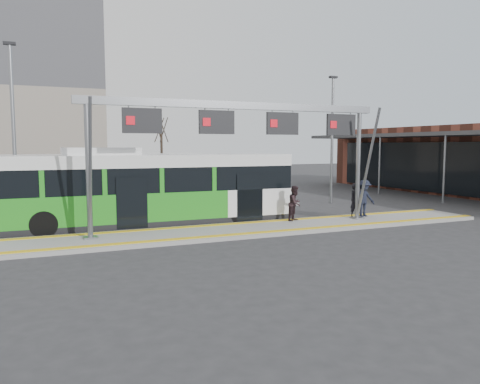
# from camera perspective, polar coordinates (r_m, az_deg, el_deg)

# --- Properties ---
(ground) EXTENTS (120.00, 120.00, 0.00)m
(ground) POSITION_cam_1_polar(r_m,az_deg,el_deg) (19.65, 1.64, -4.77)
(ground) COLOR #2D2D30
(ground) RESTS_ON ground
(platform_main) EXTENTS (22.00, 3.00, 0.15)m
(platform_main) POSITION_cam_1_polar(r_m,az_deg,el_deg) (19.63, 1.64, -4.55)
(platform_main) COLOR gray
(platform_main) RESTS_ON ground
(platform_second) EXTENTS (20.00, 3.00, 0.15)m
(platform_second) POSITION_cam_1_polar(r_m,az_deg,el_deg) (26.11, -13.87, -2.15)
(platform_second) COLOR gray
(platform_second) RESTS_ON ground
(tactile_main) EXTENTS (22.00, 2.65, 0.02)m
(tactile_main) POSITION_cam_1_polar(r_m,az_deg,el_deg) (19.62, 1.64, -4.31)
(tactile_main) COLOR yellow
(tactile_main) RESTS_ON platform_main
(tactile_second) EXTENTS (20.00, 0.35, 0.02)m
(tactile_second) POSITION_cam_1_polar(r_m,az_deg,el_deg) (27.22, -14.27, -1.67)
(tactile_second) COLOR yellow
(tactile_second) RESTS_ON platform_second
(gantry) EXTENTS (13.00, 1.68, 5.20)m
(gantry) POSITION_cam_1_polar(r_m,az_deg,el_deg) (19.42, 0.42, 7.86)
(gantry) COLOR slate
(gantry) RESTS_ON platform_main
(hero_bus) EXTENTS (12.70, 2.89, 3.48)m
(hero_bus) POSITION_cam_1_polar(r_m,az_deg,el_deg) (21.12, -10.92, 0.23)
(hero_bus) COLOR black
(hero_bus) RESTS_ON ground
(bg_bus_green) EXTENTS (12.28, 3.22, 3.04)m
(bg_bus_green) POSITION_cam_1_polar(r_m,az_deg,el_deg) (29.66, -16.79, 1.47)
(bg_bus_green) COLOR black
(bg_bus_green) RESTS_ON ground
(passenger_a) EXTENTS (0.62, 0.44, 1.62)m
(passenger_a) POSITION_cam_1_polar(r_m,az_deg,el_deg) (22.84, 13.88, -1.02)
(passenger_a) COLOR black
(passenger_a) RESTS_ON platform_main
(passenger_b) EXTENTS (0.98, 0.93, 1.60)m
(passenger_b) POSITION_cam_1_polar(r_m,az_deg,el_deg) (21.39, 6.73, -1.37)
(passenger_b) COLOR black
(passenger_b) RESTS_ON platform_main
(passenger_c) EXTENTS (1.15, 0.67, 1.77)m
(passenger_c) POSITION_cam_1_polar(r_m,az_deg,el_deg) (23.29, 14.88, -0.73)
(passenger_c) COLOR black
(passenger_c) RESTS_ON platform_main
(tree_left) EXTENTS (1.40, 1.40, 8.15)m
(tree_left) POSITION_cam_1_polar(r_m,az_deg,el_deg) (50.52, -22.63, 8.25)
(tree_left) COLOR #382B21
(tree_left) RESTS_ON ground
(tree_mid) EXTENTS (1.40, 1.40, 6.94)m
(tree_mid) POSITION_cam_1_polar(r_m,az_deg,el_deg) (53.95, -9.58, 7.44)
(tree_mid) COLOR #382B21
(tree_mid) RESTS_ON ground
(lamp_west) EXTENTS (0.50, 0.25, 7.97)m
(lamp_west) POSITION_cam_1_polar(r_m,az_deg,el_deg) (22.75, -25.88, 6.80)
(lamp_west) COLOR slate
(lamp_west) RESTS_ON ground
(lamp_east) EXTENTS (0.50, 0.25, 7.74)m
(lamp_east) POSITION_cam_1_polar(r_m,az_deg,el_deg) (29.34, 11.16, 6.66)
(lamp_east) COLOR slate
(lamp_east) RESTS_ON ground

